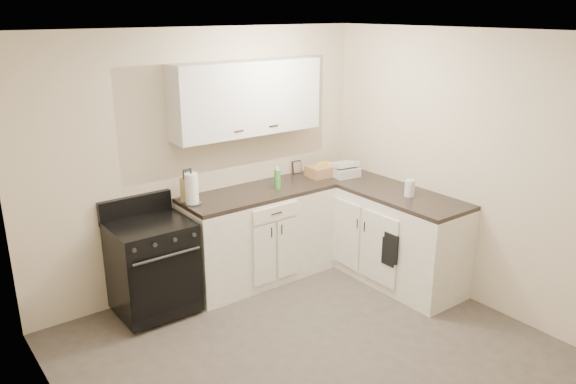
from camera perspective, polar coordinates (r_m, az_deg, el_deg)
floor at (r=4.65m, az=3.34°, el=-16.71°), size 3.60×3.60×0.00m
ceiling at (r=3.82m, az=4.04°, el=15.78°), size 3.60×3.60×0.00m
wall_back at (r=5.49m, az=-8.63°, el=3.13°), size 3.60×0.00×3.60m
wall_right at (r=5.36m, az=18.47°, el=2.02°), size 0.00×3.60×3.60m
wall_left at (r=3.29m, az=-21.28°, el=-8.52°), size 0.00×3.60×3.60m
wall_front at (r=3.06m, az=26.50°, el=-11.26°), size 3.60×0.00×3.60m
base_cabinets_back at (r=5.71m, az=-3.05°, el=-4.57°), size 1.55×0.60×0.90m
base_cabinets_right at (r=5.90m, az=9.27°, el=-4.04°), size 0.60×1.90×0.90m
countertop_back at (r=5.55m, az=-3.13°, el=-0.09°), size 1.55×0.60×0.04m
countertop_right at (r=5.74m, az=9.50°, el=0.31°), size 0.60×1.90×0.04m
upper_cabinets at (r=5.46m, az=-4.18°, el=9.53°), size 1.55×0.30×0.70m
stove at (r=5.19m, az=-13.55°, el=-7.38°), size 0.68×0.58×0.83m
knife_block at (r=5.28m, az=-10.19°, el=0.21°), size 0.11×0.10×0.23m
paper_towel at (r=5.19m, az=-9.75°, el=0.32°), size 0.16×0.16×0.29m
soap_bottle at (r=5.58m, az=-1.09°, el=1.32°), size 0.08×0.08×0.20m
picture_frame at (r=6.11m, az=0.91°, el=2.56°), size 0.11×0.04×0.14m
wicker_basket at (r=6.03m, az=3.57°, el=2.17°), size 0.35×0.24×0.11m
countertop_grill at (r=6.05m, az=5.74°, el=2.08°), size 0.30×0.28×0.10m
glass_jar at (r=5.48m, az=12.25°, el=0.37°), size 0.13×0.13×0.16m
oven_mitt_near at (r=5.37m, az=10.40°, el=-5.64°), size 0.02×0.17×0.29m
oven_mitt_far at (r=5.40m, az=10.17°, el=-6.03°), size 0.02×0.15×0.27m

